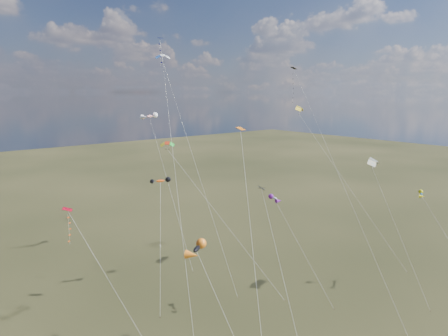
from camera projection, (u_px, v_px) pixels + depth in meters
diamond_black_high at (299, 98)px, 62.33m from camera, size 5.75×24.65×33.30m
diamond_navy_tall at (163, 75)px, 57.00m from camera, size 11.05×24.05×37.32m
diamond_black_mid at (274, 240)px, 44.57m from camera, size 4.77×12.27×18.49m
diamond_red_low at (72, 231)px, 46.53m from camera, size 6.38×8.16×16.22m
diamond_orange_center at (248, 207)px, 41.29m from camera, size 12.31×18.10×25.41m
parafoil_yellow at (300, 108)px, 68.08m from camera, size 10.46×18.06×27.56m
parafoil_blue_white at (163, 57)px, 65.59m from camera, size 2.60×19.84×35.90m
parafoil_striped at (374, 160)px, 59.83m from camera, size 3.52×12.12×20.18m
parafoil_tricolor at (168, 144)px, 56.34m from camera, size 11.88×14.42×22.80m
novelty_black_orange at (197, 249)px, 40.86m from camera, size 3.21×11.29×14.15m
novelty_orange_black at (160, 181)px, 61.41m from camera, size 7.94×10.95×16.46m
novelty_white_purple at (275, 199)px, 53.55m from camera, size 6.10×7.72×15.75m
novelty_redwhite_stripe at (150, 117)px, 75.83m from camera, size 4.08×18.31×25.56m
novelty_blue_yellow at (422, 195)px, 60.30m from camera, size 2.79×12.78×14.61m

